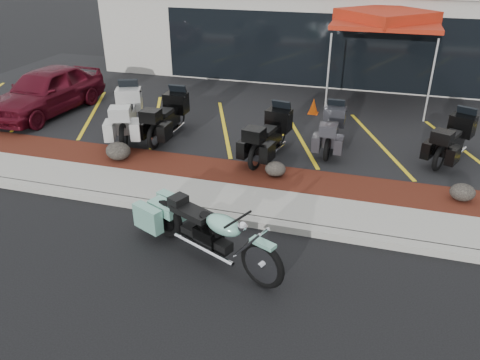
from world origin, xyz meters
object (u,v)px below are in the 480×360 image
(parked_car, at_px, (46,91))
(popup_canopy, at_px, (386,19))
(touring_white, at_px, (130,103))
(hero_cruiser, at_px, (262,258))
(traffic_cone, at_px, (313,106))

(parked_car, height_order, popup_canopy, popup_canopy)
(touring_white, bearing_deg, parked_car, 61.42)
(hero_cruiser, xyz_separation_m, touring_white, (-5.35, 5.73, 0.30))
(hero_cruiser, height_order, parked_car, parked_car)
(traffic_cone, xyz_separation_m, popup_canopy, (1.84, 1.73, 2.46))
(touring_white, distance_m, parked_car, 3.16)
(parked_car, bearing_deg, popup_canopy, 27.30)
(hero_cruiser, height_order, traffic_cone, hero_cruiser)
(hero_cruiser, bearing_deg, popup_canopy, 105.89)
(parked_car, distance_m, popup_canopy, 10.88)
(parked_car, bearing_deg, hero_cruiser, -30.41)
(hero_cruiser, xyz_separation_m, popup_canopy, (1.43, 10.12, 2.29))
(touring_white, height_order, parked_car, parked_car)
(hero_cruiser, xyz_separation_m, traffic_cone, (-0.41, 8.38, -0.16))
(touring_white, xyz_separation_m, popup_canopy, (6.78, 4.39, 2.00))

